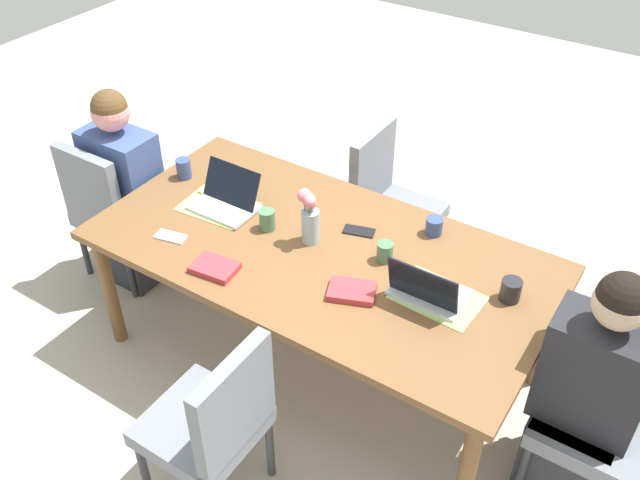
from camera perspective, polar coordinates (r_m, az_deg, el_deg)
name	(u,v)px	position (r m, az deg, el deg)	size (l,w,h in m)	color
ground_plane	(320,358)	(3.73, 0.00, -9.69)	(10.00, 10.00, 0.00)	#B2A899
dining_table	(320,260)	(3.26, 0.00, -1.63)	(2.14, 1.10, 0.75)	brown
chair_head_right_left_near	(112,206)	(4.09, -16.74, 2.67)	(0.44, 0.44, 0.90)	slate
person_head_right_left_near	(128,199)	(4.07, -15.49, 3.24)	(0.40, 0.36, 1.19)	#2D2D33
chair_head_left_left_mid	(603,401)	(3.12, 22.25, -12.14)	(0.44, 0.44, 0.90)	slate
person_head_left_left_mid	(585,402)	(3.05, 20.92, -12.36)	(0.40, 0.36, 1.19)	#2D2D33
chair_near_left_far	(388,199)	(3.99, 5.63, 3.39)	(0.44, 0.44, 0.90)	slate
chair_far_right_near	(215,421)	(2.87, -8.65, -14.49)	(0.44, 0.44, 0.90)	slate
flower_vase	(309,215)	(3.17, -0.87, 2.10)	(0.10, 0.09, 0.28)	#8EA8B7
placemat_head_right_left_near	(218,206)	(3.52, -8.35, 2.77)	(0.36, 0.26, 0.00)	#9EBC66
placemat_head_left_left_mid	(438,298)	(3.00, 9.66, -4.69)	(0.36, 0.26, 0.00)	#9EBC66
laptop_head_right_left_near	(227,200)	(3.49, -7.68, 3.28)	(0.32, 0.22, 0.20)	silver
laptop_head_left_left_mid	(428,290)	(2.96, 8.83, -4.10)	(0.32, 0.22, 0.21)	silver
coffee_mug_near_left	(184,169)	(3.75, -11.14, 5.78)	(0.08, 0.08, 0.11)	#33477A
coffee_mug_near_right	(434,226)	(3.32, 9.35, 1.12)	(0.08, 0.08, 0.09)	#33477A
coffee_mug_centre_left	(385,252)	(3.13, 5.35, -0.98)	(0.07, 0.07, 0.09)	#47704C
coffee_mug_centre_right	(267,220)	(3.31, -4.37, 1.67)	(0.08, 0.08, 0.10)	#47704C
coffee_mug_far_left	(511,290)	(3.03, 15.40, -3.99)	(0.09, 0.09, 0.10)	#232328
book_red_cover	(352,291)	(2.97, 2.63, -4.22)	(0.20, 0.14, 0.03)	#B73338
book_blue_cover	(215,268)	(3.12, -8.65, -2.25)	(0.20, 0.14, 0.03)	#B73338
phone_black	(359,231)	(3.32, 3.22, 0.74)	(0.15, 0.07, 0.01)	black
phone_silver	(171,237)	(3.35, -12.17, 0.27)	(0.15, 0.07, 0.01)	silver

